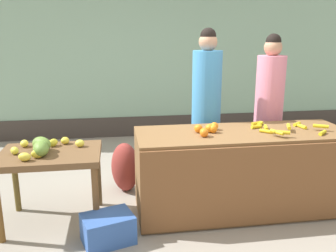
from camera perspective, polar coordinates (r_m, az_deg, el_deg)
ground_plane at (r=3.89m, az=3.89°, el=-13.45°), size 24.00×24.00×0.00m
market_wall_back at (r=6.49m, az=-1.92°, el=12.24°), size 7.68×0.23×3.19m
fruit_stall_counter at (r=3.84m, az=11.80°, el=-7.09°), size 2.20×0.80×0.86m
side_table_wooden at (r=3.61m, az=-18.29°, el=-5.54°), size 0.95×0.70×0.73m
banana_bunch_pile at (r=3.86m, az=17.94°, el=-0.27°), size 0.76×0.60×0.07m
orange_pile at (r=3.58m, az=6.30°, el=-0.55°), size 0.27×0.32×0.09m
mango_papaya_pile at (r=3.58m, az=-19.61°, el=-3.11°), size 0.69×0.57×0.14m
vendor_woman_blue_shirt at (r=4.21m, az=6.14°, el=2.60°), size 0.34×0.34×1.89m
vendor_woman_pink_shirt at (r=4.50m, az=15.81°, el=2.46°), size 0.34×0.34×1.83m
produce_crate at (r=3.36m, az=-9.61°, el=-15.92°), size 0.51×0.44×0.26m
produce_sack at (r=4.26m, az=-6.88°, el=-6.56°), size 0.46×0.47×0.59m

